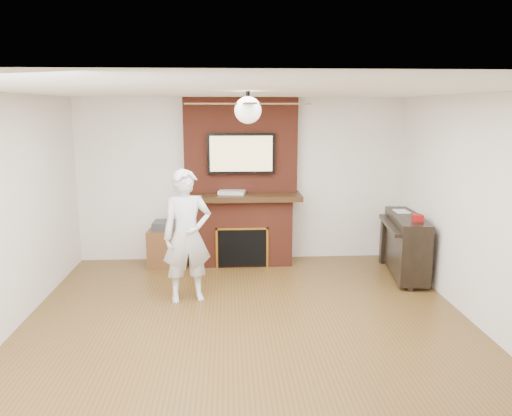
{
  "coord_description": "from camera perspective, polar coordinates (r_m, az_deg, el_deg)",
  "views": [
    {
      "loc": [
        -0.2,
        -4.89,
        2.34
      ],
      "look_at": [
        0.13,
        0.9,
        1.18
      ],
      "focal_mm": 35.0,
      "sensor_mm": 36.0,
      "label": 1
    }
  ],
  "objects": [
    {
      "name": "person",
      "position": [
        6.12,
        -7.88,
        -3.18
      ],
      "size": [
        0.67,
        0.52,
        1.63
      ],
      "primitive_type": "imported",
      "rotation": [
        0.0,
        0.0,
        0.23
      ],
      "color": "silver",
      "rests_on": "ground"
    },
    {
      "name": "candle_cream",
      "position": [
        7.56,
        -0.46,
        -6.21
      ],
      "size": [
        0.08,
        0.08,
        0.12
      ],
      "primitive_type": "cylinder",
      "color": "#EEEABD",
      "rests_on": "ground"
    },
    {
      "name": "tv",
      "position": [
        7.42,
        -1.71,
        6.24
      ],
      "size": [
        1.0,
        0.08,
        0.6
      ],
      "color": "black",
      "rests_on": "fireplace"
    },
    {
      "name": "room_shell",
      "position": [
        5.01,
        -0.89,
        -1.19
      ],
      "size": [
        5.36,
        5.86,
        2.86
      ],
      "color": "#533818",
      "rests_on": "ground"
    },
    {
      "name": "ceiling_fan",
      "position": [
        4.9,
        -0.93,
        11.26
      ],
      "size": [
        1.21,
        1.21,
        0.31
      ],
      "color": "black",
      "rests_on": "room_shell"
    },
    {
      "name": "piano",
      "position": [
        7.33,
        16.73,
        -3.93
      ],
      "size": [
        0.67,
        1.38,
        0.96
      ],
      "rotation": [
        0.0,
        0.0,
        -0.14
      ],
      "color": "black",
      "rests_on": "ground"
    },
    {
      "name": "candle_orange",
      "position": [
        7.57,
        -2.66,
        -6.17
      ],
      "size": [
        0.07,
        0.07,
        0.13
      ],
      "primitive_type": "cylinder",
      "color": "orange",
      "rests_on": "ground"
    },
    {
      "name": "cable_box",
      "position": [
        7.44,
        -2.79,
        1.81
      ],
      "size": [
        0.42,
        0.29,
        0.06
      ],
      "primitive_type": "cube",
      "rotation": [
        0.0,
        0.0,
        -0.19
      ],
      "color": "silver",
      "rests_on": "fireplace"
    },
    {
      "name": "candle_blue",
      "position": [
        7.57,
        0.24,
        -6.36
      ],
      "size": [
        0.06,
        0.06,
        0.07
      ],
      "primitive_type": "cylinder",
      "color": "navy",
      "rests_on": "ground"
    },
    {
      "name": "side_table",
      "position": [
        7.7,
        -9.88,
        -4.13
      ],
      "size": [
        0.61,
        0.61,
        0.67
      ],
      "rotation": [
        0.0,
        0.0,
        -0.05
      ],
      "color": "#523017",
      "rests_on": "ground"
    },
    {
      "name": "fireplace",
      "position": [
        7.56,
        -1.69,
        1.1
      ],
      "size": [
        1.78,
        0.64,
        2.5
      ],
      "color": "maroon",
      "rests_on": "ground"
    }
  ]
}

